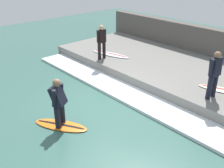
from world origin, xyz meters
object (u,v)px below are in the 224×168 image
Objects in this scene: surfer_waiting_far at (102,40)px; surfboard_waiting_far at (110,54)px; surfer_riding at (58,100)px; surfer_waiting_near at (214,72)px; surfboard_waiting_near at (223,90)px; surfboard_riding at (61,125)px.

surfboard_waiting_far is at bearing 11.38° from surfer_waiting_far.
surfer_riding reaches higher than surfboard_waiting_far.
surfer_riding is at bearing 150.03° from surfer_waiting_near.
surfboard_waiting_near is at bearing -79.07° from surfer_waiting_far.
surfer_waiting_far is (-1.02, 5.29, 0.83)m from surfboard_waiting_near.
surfboard_waiting_near is (4.99, -2.51, 0.43)m from surfboard_riding.
surfboard_waiting_near is at bearing -85.97° from surfboard_waiting_far.
surfboard_riding is 5.60m from surfboard_waiting_near.
surfer_waiting_near is 5.23m from surfer_waiting_far.
surfboard_riding is 1.12× the size of surfer_waiting_far.
surfer_riding is 0.73× the size of surfboard_waiting_far.
surfboard_waiting_far is (0.64, 0.13, -0.83)m from surfer_waiting_far.
surfboard_waiting_far reaches higher than surfboard_riding.
surfboard_riding is 0.99× the size of surfboard_waiting_near.
surfer_riding is at bearing -5.36° from surfboard_riding.
surfer_waiting_near is at bearing 174.70° from surfboard_waiting_near.
surfboard_riding is at bearing 174.64° from surfer_riding.
surfboard_riding is at bearing -144.92° from surfer_waiting_far.
surfboard_waiting_near is (0.77, -0.07, -0.86)m from surfer_waiting_near.
surfer_riding is 0.98× the size of surfer_waiting_far.
surfer_waiting_far is 1.06m from surfboard_waiting_far.
surfer_waiting_far reaches higher than surfer_riding.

